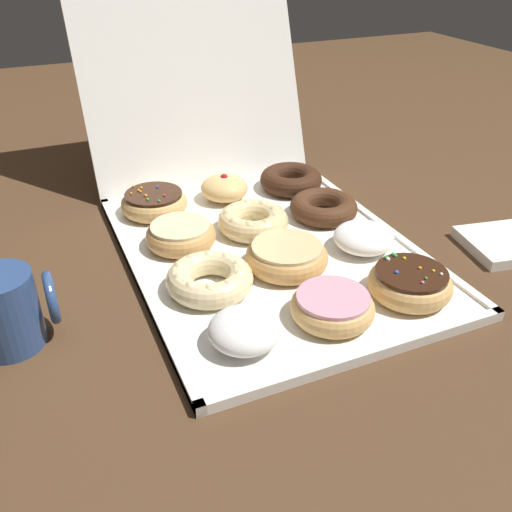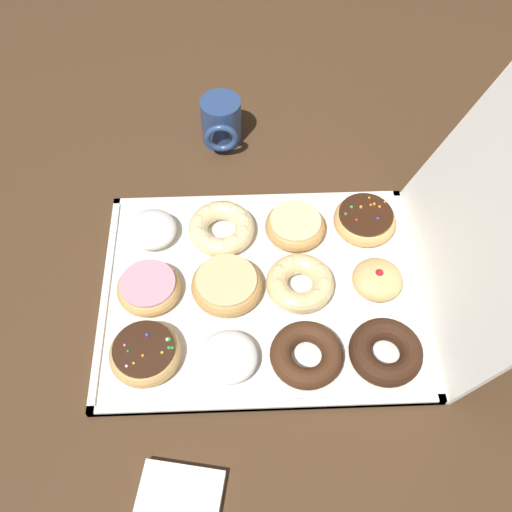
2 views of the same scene
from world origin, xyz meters
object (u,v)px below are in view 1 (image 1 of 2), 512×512
Objects in this scene: powdered_filled_donut_0 at (245,330)px; chocolate_cake_ring_donut_8 at (324,207)px; jelly_filled_donut_10 at (226,188)px; cruller_donut_3 at (210,278)px; glazed_ring_donut_4 at (287,256)px; chocolate_cake_ring_donut_11 at (291,180)px; sprinkle_donut_9 at (154,202)px; glazed_ring_donut_6 at (181,235)px; cruller_donut_7 at (252,220)px; pink_frosted_donut_1 at (335,306)px; donut_box at (269,252)px; sprinkle_donut_2 at (410,283)px; coffee_mug at (7,309)px; napkin_stack at (503,244)px; powdered_filled_donut_5 at (364,238)px.

powdered_filled_donut_0 is 0.36m from chocolate_cake_ring_donut_8.
cruller_donut_3 is at bearing -115.21° from jelly_filled_donut_10.
glazed_ring_donut_4 is 0.28m from chocolate_cake_ring_donut_11.
jelly_filled_donut_10 reaches higher than glazed_ring_donut_4.
cruller_donut_3 is 1.05× the size of sprinkle_donut_9.
cruller_donut_7 is at bearing -0.49° from glazed_ring_donut_6.
jelly_filled_donut_10 is (-0.13, 0.13, 0.01)m from chocolate_cake_ring_donut_8.
powdered_filled_donut_0 reaches higher than glazed_ring_donut_4.
glazed_ring_donut_4 is (-0.00, 0.13, 0.00)m from pink_frosted_donut_1.
pink_frosted_donut_1 is 0.89× the size of glazed_ring_donut_4.
glazed_ring_donut_4 reaches higher than chocolate_cake_ring_donut_11.
jelly_filled_donut_10 reaches higher than powdered_filled_donut_0.
cruller_donut_3 is at bearing -150.72° from donut_box.
coffee_mug is at bearing 166.26° from sprinkle_donut_2.
napkin_stack is (0.34, -0.32, -0.02)m from jelly_filled_donut_10.
sprinkle_donut_9 reaches higher than chocolate_cake_ring_donut_8.
glazed_ring_donut_4 reaches higher than glazed_ring_donut_6.
glazed_ring_donut_6 is at bearing -153.90° from chocolate_cake_ring_donut_11.
donut_box is 4.72× the size of chocolate_cake_ring_donut_8.
cruller_donut_7 is (0.12, 0.13, 0.00)m from cruller_donut_3.
sprinkle_donut_2 reaches higher than sprinkle_donut_9.
cruller_donut_7 is 0.18m from chocolate_cake_ring_donut_11.
cruller_donut_7 is 0.40m from napkin_stack.
cruller_donut_7 is 0.39m from coffee_mug.
coffee_mug is at bearing 153.65° from powdered_filled_donut_0.
coffee_mug is at bearing -133.27° from sprinkle_donut_9.
glazed_ring_donut_4 is 0.25m from jelly_filled_donut_10.
cruller_donut_3 is at bearing 153.71° from sprinkle_donut_2.
jelly_filled_donut_10 is (-0.13, 0.25, 0.00)m from powdered_filled_donut_5.
powdered_filled_donut_0 is 0.45m from chocolate_cake_ring_donut_11.
chocolate_cake_ring_donut_8 is (0.25, -0.00, -0.00)m from glazed_ring_donut_6.
powdered_filled_donut_5 is (0.25, 0.01, 0.00)m from cruller_donut_3.
cruller_donut_3 is at bearing 90.11° from powdered_filled_donut_0.
cruller_donut_7 is 0.13m from jelly_filled_donut_10.
sprinkle_donut_2 reaches higher than cruller_donut_3.
glazed_ring_donut_6 is at bearing 116.08° from pink_frosted_donut_1.
powdered_filled_donut_0 is 0.28m from powdered_filled_donut_5.
pink_frosted_donut_1 is 0.40m from chocolate_cake_ring_donut_11.
cruller_donut_3 is 1.04× the size of cruller_donut_7.
glazed_ring_donut_6 is 0.18m from jelly_filled_donut_10.
jelly_filled_donut_10 is at bearing 107.16° from sprinkle_donut_2.
sprinkle_donut_2 is 0.98× the size of chocolate_cake_ring_donut_8.
cruller_donut_3 is at bearing -134.47° from chocolate_cake_ring_donut_11.
powdered_filled_donut_0 is at bearing -123.49° from chocolate_cake_ring_donut_11.
glazed_ring_donut_6 and chocolate_cake_ring_donut_11 have the same top height.
coffee_mug is (-0.37, -0.01, 0.02)m from glazed_ring_donut_4.
sprinkle_donut_9 is 0.57m from napkin_stack.
cruller_donut_7 is (0.12, 0.25, -0.00)m from powdered_filled_donut_0.
coffee_mug reaches higher than sprinkle_donut_9.
coffee_mug reaches higher than pink_frosted_donut_1.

